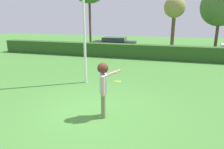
% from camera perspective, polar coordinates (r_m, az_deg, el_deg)
% --- Properties ---
extents(ground_plane, '(60.00, 60.00, 0.00)m').
position_cam_1_polar(ground_plane, '(7.16, -5.63, -10.36)').
color(ground_plane, '#427A32').
extents(person, '(0.66, 0.73, 1.79)m').
position_cam_1_polar(person, '(6.44, -2.42, -2.28)').
color(person, '#6E7255').
rests_on(person, ground).
extents(frisbee, '(0.25, 0.25, 0.08)m').
position_cam_1_polar(frisbee, '(6.59, 1.44, -1.93)').
color(frisbee, yellow).
extents(lamppost, '(0.24, 0.24, 6.98)m').
position_cam_1_polar(lamppost, '(9.91, -7.95, 19.39)').
color(lamppost, silver).
rests_on(lamppost, ground).
extents(hedge_row, '(24.52, 0.90, 1.08)m').
position_cam_1_polar(hedge_row, '(16.46, 7.57, 6.34)').
color(hedge_row, '#2B521F').
rests_on(hedge_row, ground).
extents(parked_car_black, '(4.31, 2.04, 1.25)m').
position_cam_1_polar(parked_car_black, '(20.70, 0.67, 8.73)').
color(parked_car_black, black).
rests_on(parked_car_black, ground).
extents(bare_elm_tree, '(1.95, 1.95, 5.03)m').
position_cam_1_polar(bare_elm_tree, '(20.79, 16.91, 17.12)').
color(bare_elm_tree, brown).
rests_on(bare_elm_tree, ground).
extents(oak_tree, '(3.87, 3.87, 6.11)m').
position_cam_1_polar(oak_tree, '(24.29, 27.75, 16.25)').
color(oak_tree, brown).
rests_on(oak_tree, ground).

